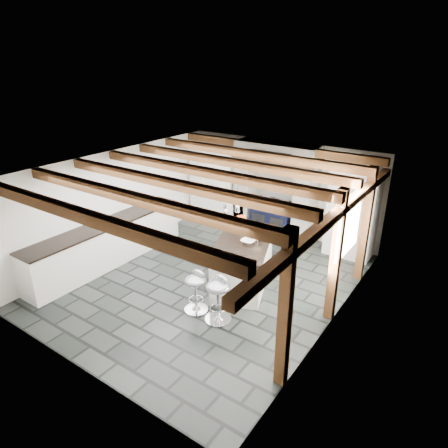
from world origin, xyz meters
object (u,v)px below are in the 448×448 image
Objects in this scene: range_cooker at (273,218)px; bar_stool_near at (219,294)px; bar_stool_far at (196,287)px; kitchen_island at (243,261)px.

range_cooker is 3.74m from bar_stool_near.
bar_stool_near is 0.48m from bar_stool_far.
range_cooker is 1.21× the size of bar_stool_near.
kitchen_island is (0.61, -2.35, 0.00)m from range_cooker.
kitchen_island is 1.32m from bar_stool_near.
bar_stool_near reaches higher than bar_stool_far.
bar_stool_near is at bearing 1.73° from bar_stool_far.
kitchen_island is 2.72× the size of bar_stool_far.
range_cooker reaches higher than bar_stool_near.
bar_stool_near is at bearing -96.95° from kitchen_island.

